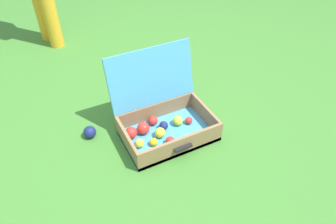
# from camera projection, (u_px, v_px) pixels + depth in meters

# --- Properties ---
(ground_plane) EXTENTS (16.00, 16.00, 0.00)m
(ground_plane) POSITION_uv_depth(u_px,v_px,m) (156.00, 131.00, 1.97)
(ground_plane) COLOR #3D7A2D
(open_suitcase) EXTENTS (0.54, 0.47, 0.48)m
(open_suitcase) POSITION_uv_depth(u_px,v_px,m) (162.00, 117.00, 1.90)
(open_suitcase) COLOR #4799C6
(open_suitcase) RESTS_ON ground
(stray_ball_on_grass) EXTENTS (0.08, 0.08, 0.08)m
(stray_ball_on_grass) POSITION_uv_depth(u_px,v_px,m) (90.00, 132.00, 1.91)
(stray_ball_on_grass) COLOR navy
(stray_ball_on_grass) RESTS_ON ground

